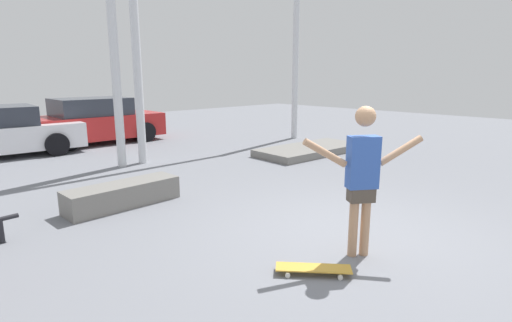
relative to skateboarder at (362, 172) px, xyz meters
The scene contains 7 objects.
ground_plane 1.17m from the skateboarder, 38.57° to the left, with size 36.00×36.00×0.00m, color slate.
skateboarder is the anchor object (origin of this frame).
skateboard 1.23m from the skateboarder, behind, with size 0.69×0.75×0.08m.
grind_box 3.97m from the skateboarder, 107.46° to the left, with size 1.85×0.55×0.38m, color slate.
manual_pad 6.45m from the skateboarder, 43.50° to the left, with size 3.14×1.38×0.19m, color slate.
canopy_support_right 7.89m from the skateboarder, 61.26° to the left, with size 5.91×0.20×6.12m.
parked_car_red 10.28m from the skateboarder, 83.62° to the left, with size 3.93×1.95×1.42m.
Camera 1 is at (-4.42, -2.69, 2.12)m, focal length 28.00 mm.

